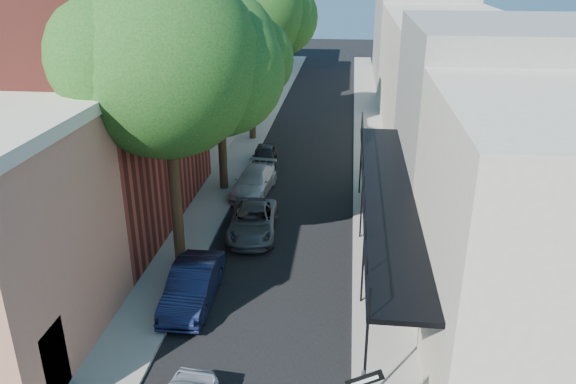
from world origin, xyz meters
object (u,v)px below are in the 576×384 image
(oak_far, at_px, (257,12))
(parked_car_d, at_px, (254,182))
(parked_car_e, at_px, (265,156))
(oak_mid, at_px, (227,53))
(parked_car_c, at_px, (253,221))
(oak_near, at_px, (179,64))
(parked_car_b, at_px, (192,286))

(oak_far, xyz_separation_m, parked_car_d, (1.20, -9.57, -7.63))
(parked_car_e, bearing_deg, oak_mid, -113.03)
(oak_mid, xyz_separation_m, parked_car_e, (1.21, 3.67, -6.47))
(oak_mid, bearing_deg, oak_far, 89.59)
(oak_mid, xyz_separation_m, parked_car_c, (2.02, -5.22, -6.44))
(oak_near, xyz_separation_m, oak_far, (0.01, 17.01, 0.38))
(oak_mid, height_order, parked_car_e, oak_mid)
(oak_far, relative_size, parked_car_c, 2.69)
(oak_far, relative_size, parked_car_e, 3.43)
(oak_far, relative_size, parked_car_d, 2.74)
(oak_far, bearing_deg, oak_near, -90.04)
(parked_car_b, xyz_separation_m, parked_car_e, (0.39, 14.46, -0.10))
(oak_near, bearing_deg, parked_car_b, -74.79)
(oak_near, height_order, parked_car_e, oak_near)
(oak_near, relative_size, oak_mid, 1.12)
(oak_far, distance_m, parked_car_d, 12.30)
(oak_near, xyz_separation_m, parked_car_b, (0.77, -2.82, -7.18))
(oak_mid, relative_size, oak_far, 0.86)
(oak_near, height_order, parked_car_c, oak_near)
(oak_mid, relative_size, parked_car_e, 2.94)
(parked_car_b, bearing_deg, oak_far, 91.33)
(oak_near, distance_m, oak_far, 17.01)
(oak_far, xyz_separation_m, parked_car_e, (1.15, -5.37, -7.67))
(oak_mid, xyz_separation_m, oak_far, (0.06, 9.04, 1.20))
(parked_car_d, bearing_deg, parked_car_e, 96.07)
(parked_car_c, xyz_separation_m, parked_car_d, (-0.75, 4.68, 0.02))
(parked_car_d, height_order, parked_car_e, parked_car_d)
(oak_near, relative_size, parked_car_e, 3.29)
(oak_far, bearing_deg, oak_mid, -90.41)
(parked_car_c, xyz_separation_m, parked_car_e, (-0.81, 8.89, -0.02))
(oak_mid, height_order, oak_far, oak_far)
(parked_car_b, bearing_deg, parked_car_c, 77.00)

